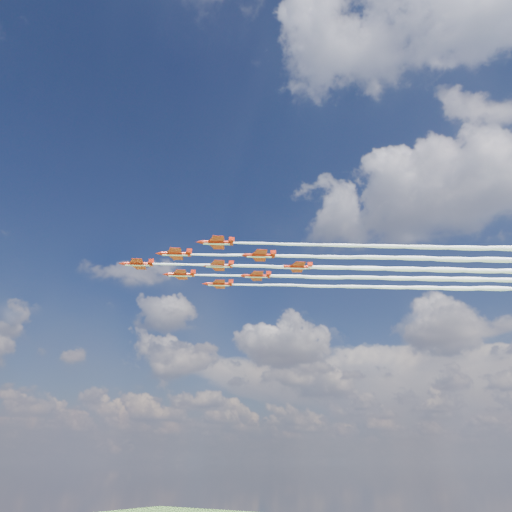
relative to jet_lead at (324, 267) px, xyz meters
name	(u,v)px	position (x,y,z in m)	size (l,w,h in m)	color
jet_lead	(324,267)	(0.00, 0.00, 0.00)	(87.94, 65.95, 2.35)	red
jet_row2_port	(370,258)	(13.40, 0.30, 0.00)	(87.94, 65.95, 2.35)	red
jet_row2_starb	(356,278)	(4.18, 12.74, 0.00)	(87.94, 65.95, 2.35)	red
jet_row3_port	(421,247)	(26.80, 0.59, 0.00)	(87.94, 65.95, 2.35)	red
jet_row3_centre	(401,269)	(17.58, 13.03, 0.00)	(87.94, 65.95, 2.35)	red
jet_row3_starb	(385,287)	(8.35, 25.47, 0.00)	(87.94, 65.95, 2.35)	red
jet_row4_port	(451,259)	(30.98, 13.33, 0.00)	(87.94, 65.95, 2.35)	red
jet_row4_starb	(429,279)	(21.75, 25.77, 0.00)	(87.94, 65.95, 2.35)	red
jet_tail	(478,270)	(35.16, 26.07, 0.00)	(87.94, 65.95, 2.35)	red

